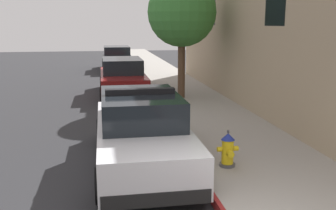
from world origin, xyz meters
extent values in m
cube|color=#2B2B2D|center=(-4.51, 10.00, -0.10)|extent=(32.02, 60.00, 0.20)
cube|color=#9E9991|center=(1.49, 10.00, 0.08)|extent=(2.97, 60.00, 0.17)
cube|color=maroon|center=(-0.04, 10.00, 0.08)|extent=(0.08, 60.00, 0.17)
cube|color=black|center=(3.00, 6.20, 3.51)|extent=(0.06, 1.30, 1.10)
cube|color=black|center=(3.00, 12.68, 3.51)|extent=(0.06, 1.30, 1.10)
cube|color=white|center=(-1.06, 3.74, 0.58)|extent=(1.84, 4.80, 0.76)
cube|color=black|center=(-1.06, 3.89, 1.26)|extent=(1.64, 2.50, 0.60)
cube|color=black|center=(-1.06, 1.40, 0.32)|extent=(1.76, 0.16, 0.24)
cube|color=black|center=(-1.06, 6.08, 0.32)|extent=(1.76, 0.16, 0.24)
cylinder|color=black|center=(-1.92, 5.44, 0.32)|extent=(0.22, 0.64, 0.64)
cylinder|color=black|center=(-0.20, 5.44, 0.32)|extent=(0.22, 0.64, 0.64)
cylinder|color=black|center=(-1.92, 2.04, 0.32)|extent=(0.22, 0.64, 0.64)
cylinder|color=black|center=(-0.20, 2.04, 0.32)|extent=(0.22, 0.64, 0.64)
cube|color=black|center=(-1.06, 3.84, 1.62)|extent=(1.48, 0.20, 0.12)
cube|color=red|center=(-1.41, 3.84, 1.62)|extent=(0.44, 0.18, 0.11)
cube|color=#1E33E0|center=(-0.71, 3.84, 1.62)|extent=(0.44, 0.18, 0.11)
cube|color=maroon|center=(-1.00, 12.35, 0.58)|extent=(1.84, 4.80, 0.76)
cube|color=black|center=(-1.00, 12.50, 1.26)|extent=(1.64, 2.50, 0.60)
cube|color=black|center=(-1.00, 10.01, 0.32)|extent=(1.76, 0.16, 0.24)
cube|color=black|center=(-1.00, 14.69, 0.32)|extent=(1.76, 0.16, 0.24)
cylinder|color=black|center=(-1.86, 14.05, 0.32)|extent=(0.22, 0.64, 0.64)
cylinder|color=black|center=(-0.14, 14.05, 0.32)|extent=(0.22, 0.64, 0.64)
cylinder|color=black|center=(-1.86, 10.65, 0.32)|extent=(0.22, 0.64, 0.64)
cylinder|color=black|center=(-0.14, 10.65, 0.32)|extent=(0.22, 0.64, 0.64)
cube|color=black|center=(-0.87, 21.50, 0.58)|extent=(1.84, 4.80, 0.76)
cube|color=black|center=(-0.87, 21.65, 1.26)|extent=(1.64, 2.50, 0.60)
cube|color=black|center=(-0.87, 19.16, 0.32)|extent=(1.76, 0.16, 0.24)
cube|color=black|center=(-0.87, 23.84, 0.32)|extent=(1.76, 0.16, 0.24)
cylinder|color=black|center=(-1.73, 23.20, 0.32)|extent=(0.22, 0.64, 0.64)
cylinder|color=black|center=(-0.01, 23.20, 0.32)|extent=(0.22, 0.64, 0.64)
cylinder|color=black|center=(-1.73, 19.80, 0.32)|extent=(0.22, 0.64, 0.64)
cylinder|color=black|center=(-0.01, 19.80, 0.32)|extent=(0.22, 0.64, 0.64)
cylinder|color=#4C4C51|center=(0.62, 2.95, 0.20)|extent=(0.32, 0.32, 0.06)
cylinder|color=yellow|center=(0.62, 2.95, 0.48)|extent=(0.24, 0.24, 0.50)
cone|color=navy|center=(0.62, 2.95, 0.80)|extent=(0.28, 0.28, 0.14)
cylinder|color=#4C4C51|center=(0.62, 2.95, 0.90)|extent=(0.05, 0.05, 0.06)
cylinder|color=yellow|center=(0.45, 2.95, 0.54)|extent=(0.10, 0.10, 0.10)
cylinder|color=yellow|center=(0.79, 2.95, 0.54)|extent=(0.10, 0.10, 0.10)
cylinder|color=yellow|center=(0.62, 2.77, 0.49)|extent=(0.13, 0.12, 0.13)
cylinder|color=brown|center=(1.20, 10.46, 1.35)|extent=(0.28, 0.28, 2.37)
sphere|color=#387A33|center=(1.20, 10.46, 3.45)|extent=(2.61, 2.61, 2.61)
camera|label=1|loc=(-1.84, -4.24, 3.04)|focal=41.32mm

